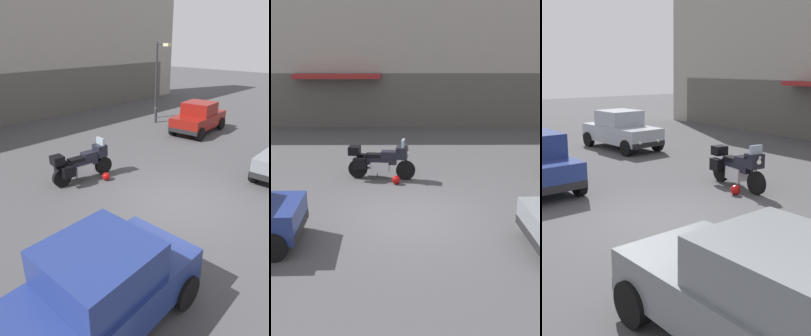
# 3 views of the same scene
# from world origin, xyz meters

# --- Properties ---
(ground_plane) EXTENTS (80.00, 80.00, 0.00)m
(ground_plane) POSITION_xyz_m (0.00, 0.00, 0.00)
(ground_plane) COLOR #424244
(building_facade_rear) EXTENTS (30.91, 3.40, 10.41)m
(building_facade_rear) POSITION_xyz_m (-0.00, 13.24, 5.16)
(building_facade_rear) COLOR gray
(building_facade_rear) RESTS_ON ground
(motorcycle) EXTENTS (2.26, 0.87, 1.36)m
(motorcycle) POSITION_xyz_m (-0.95, 3.34, 0.62)
(motorcycle) COLOR black
(motorcycle) RESTS_ON ground
(helmet) EXTENTS (0.28, 0.28, 0.28)m
(helmet) POSITION_xyz_m (-0.41, 2.75, 0.14)
(helmet) COLOR #990C0C
(helmet) RESTS_ON ground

